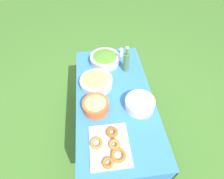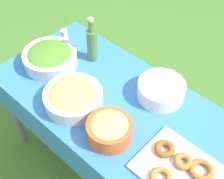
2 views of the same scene
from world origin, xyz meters
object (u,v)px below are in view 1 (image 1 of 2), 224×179
Objects in this scene: salad_bowl at (105,59)px; bread_bowl at (96,82)px; donut_platter at (110,146)px; plate_stack at (140,104)px; pasta_bowl at (96,105)px; olive_oil_bottle at (126,62)px.

salad_bowl is 1.02× the size of bread_bowl.
donut_platter is 0.67m from bread_bowl.
bread_bowl is at bearing 49.36° from plate_stack.
bread_bowl is at bearing -4.84° from pasta_bowl.
donut_platter is at bearing -167.22° from pasta_bowl.
bread_bowl reaches higher than plate_stack.
salad_bowl is 1.43× the size of pasta_bowl.
bread_bowl is (0.67, 0.06, 0.04)m from donut_platter.
pasta_bowl reaches higher than salad_bowl.
bread_bowl reaches higher than donut_platter.
pasta_bowl is 0.40m from plate_stack.
salad_bowl reaches higher than plate_stack.
donut_platter is at bearing 162.07° from olive_oil_bottle.
olive_oil_bottle reaches higher than salad_bowl.
salad_bowl is 0.90× the size of donut_platter.
bread_bowl is at bearing 5.04° from donut_platter.
olive_oil_bottle is at bearing -36.65° from pasta_bowl.
pasta_bowl is at bearing 175.16° from bread_bowl.
olive_oil_bottle is 0.93× the size of bread_bowl.
salad_bowl reaches higher than bread_bowl.
plate_stack is (0.35, -0.32, 0.03)m from donut_platter.
olive_oil_bottle reaches higher than donut_platter.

